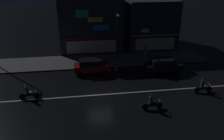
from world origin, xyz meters
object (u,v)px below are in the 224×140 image
object	(u,v)px
pedestrian_on_sidewalk	(145,50)
motorcycle_lead	(152,103)
motorcycle_following	(203,87)
motorcycle_opposite_lane	(28,93)
parked_car_near_kerb	(92,66)
traffic_cone	(116,68)
streetlamp_mid	(117,32)
parked_car_trailing	(163,65)

from	to	relation	value
pedestrian_on_sidewalk	motorcycle_lead	world-z (taller)	pedestrian_on_sidewalk
motorcycle_following	motorcycle_opposite_lane	distance (m)	17.11
parked_car_near_kerb	traffic_cone	world-z (taller)	parked_car_near_kerb
streetlamp_mid	traffic_cone	world-z (taller)	streetlamp_mid
parked_car_near_kerb	parked_car_trailing	bearing A→B (deg)	-6.79
pedestrian_on_sidewalk	motorcycle_following	size ratio (longest dim) A/B	1.01
parked_car_trailing	pedestrian_on_sidewalk	bearing A→B (deg)	-81.98
parked_car_trailing	motorcycle_lead	world-z (taller)	parked_car_trailing
traffic_cone	streetlamp_mid	bearing A→B (deg)	78.91
pedestrian_on_sidewalk	motorcycle_opposite_lane	xyz separation A→B (m)	(-14.10, -9.35, -0.40)
motorcycle_following	parked_car_trailing	bearing A→B (deg)	-67.27
streetlamp_mid	pedestrian_on_sidewalk	size ratio (longest dim) A/B	3.21
streetlamp_mid	motorcycle_opposite_lane	distance (m)	13.97
motorcycle_opposite_lane	traffic_cone	xyz separation A→B (m)	(9.29, 5.51, -0.36)
parked_car_near_kerb	parked_car_trailing	size ratio (longest dim) A/B	1.00
motorcycle_lead	parked_car_near_kerb	bearing A→B (deg)	-59.01
parked_car_near_kerb	parked_car_trailing	world-z (taller)	same
traffic_cone	parked_car_trailing	bearing A→B (deg)	-13.02
streetlamp_mid	traffic_cone	distance (m)	5.18
pedestrian_on_sidewalk	parked_car_trailing	bearing A→B (deg)	-126.79
traffic_cone	motorcycle_lead	bearing A→B (deg)	-78.68
parked_car_trailing	motorcycle_following	world-z (taller)	parked_car_trailing
pedestrian_on_sidewalk	traffic_cone	bearing A→B (deg)	173.75
motorcycle_lead	motorcycle_opposite_lane	world-z (taller)	same
streetlamp_mid	parked_car_trailing	xyz separation A→B (m)	(4.81, -4.96, -2.98)
motorcycle_lead	traffic_cone	size ratio (longest dim) A/B	3.45
streetlamp_mid	motorcycle_lead	bearing A→B (deg)	-85.17
streetlamp_mid	motorcycle_lead	distance (m)	13.05
motorcycle_opposite_lane	traffic_cone	size ratio (longest dim) A/B	3.45
pedestrian_on_sidewalk	streetlamp_mid	bearing A→B (deg)	137.34
motorcycle_lead	motorcycle_following	distance (m)	6.37
pedestrian_on_sidewalk	traffic_cone	world-z (taller)	pedestrian_on_sidewalk
motorcycle_lead	motorcycle_following	size ratio (longest dim) A/B	1.00
motorcycle_opposite_lane	pedestrian_on_sidewalk	bearing A→B (deg)	41.75
motorcycle_lead	motorcycle_opposite_lane	size ratio (longest dim) A/B	1.00
pedestrian_on_sidewalk	motorcycle_lead	distance (m)	13.12
streetlamp_mid	motorcycle_opposite_lane	bearing A→B (deg)	-137.45
traffic_cone	parked_car_near_kerb	bearing A→B (deg)	-174.71
parked_car_near_kerb	traffic_cone	xyz separation A→B (m)	(2.93, 0.27, -0.59)
parked_car_near_kerb	motorcycle_following	bearing A→B (deg)	-31.17
motorcycle_following	traffic_cone	xyz separation A→B (m)	(-7.77, 6.75, -0.36)
streetlamp_mid	traffic_cone	xyz separation A→B (m)	(-0.72, -3.68, -3.57)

